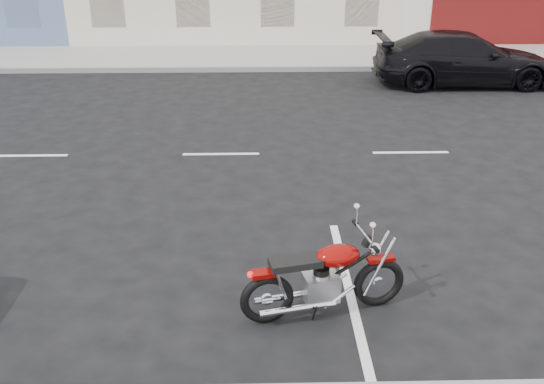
% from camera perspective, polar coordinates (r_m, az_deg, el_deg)
% --- Properties ---
extents(ground, '(120.00, 120.00, 0.00)m').
position_cam_1_polar(ground, '(12.78, 4.18, 3.65)').
color(ground, black).
rests_on(ground, ground).
extents(sidewalk_far, '(80.00, 3.40, 0.15)m').
position_cam_1_polar(sidewalk_far, '(21.38, -11.78, 12.27)').
color(sidewalk_far, gray).
rests_on(sidewalk_far, ground).
extents(curb_far, '(80.00, 0.12, 0.16)m').
position_cam_1_polar(curb_far, '(19.76, -12.60, 11.16)').
color(curb_far, gray).
rests_on(curb_far, ground).
extents(motorcycle, '(2.12, 0.83, 1.08)m').
position_cam_1_polar(motorcycle, '(7.87, 10.28, -7.44)').
color(motorcycle, black).
rests_on(motorcycle, ground).
extents(car_far, '(5.13, 2.11, 1.48)m').
position_cam_1_polar(car_far, '(18.66, 17.54, 11.89)').
color(car_far, black).
rests_on(car_far, ground).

